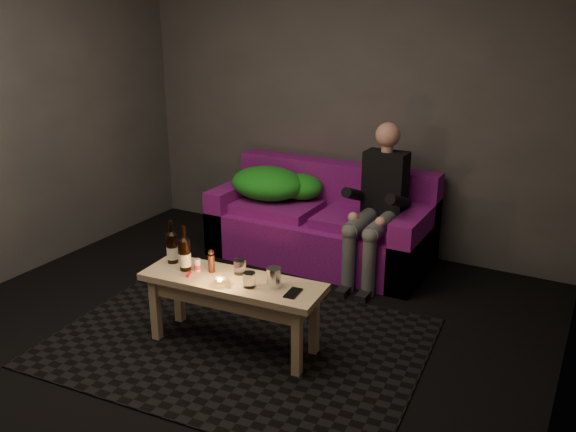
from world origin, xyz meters
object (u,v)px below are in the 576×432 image
object	(u,v)px
coffee_table	(232,291)
beer_bottle_b	(185,254)
person	(378,201)
steel_cup	(274,277)
sofa	(322,226)
beer_bottle_a	(172,247)

from	to	relation	value
coffee_table	beer_bottle_b	xyz separation A→B (m)	(-0.34, -0.03, 0.19)
person	steel_cup	size ratio (longest dim) A/B	10.14
person	coffee_table	xyz separation A→B (m)	(-0.40, -1.45, -0.24)
sofa	steel_cup	xyz separation A→B (m)	(0.42, -1.57, 0.25)
person	coffee_table	size ratio (longest dim) A/B	1.03
sofa	beer_bottle_a	size ratio (longest dim) A/B	6.36
sofa	steel_cup	bearing A→B (deg)	-74.85
beer_bottle_a	beer_bottle_b	bearing A→B (deg)	-20.63
sofa	beer_bottle_b	world-z (taller)	sofa
person	coffee_table	world-z (taller)	person
sofa	beer_bottle_b	size ratio (longest dim) A/B	6.16
steel_cup	beer_bottle_a	bearing A→B (deg)	-179.79
person	steel_cup	distance (m)	1.42
sofa	coffee_table	bearing A→B (deg)	-84.91
sofa	beer_bottle_a	xyz separation A→B (m)	(-0.34, -1.57, 0.30)
sofa	person	world-z (taller)	person
steel_cup	beer_bottle_b	bearing A→B (deg)	-174.66
sofa	coffee_table	world-z (taller)	sofa
steel_cup	person	bearing A→B (deg)	85.30
sofa	person	xyz separation A→B (m)	(0.54, -0.15, 0.35)
beer_bottle_b	coffee_table	bearing A→B (deg)	4.52
coffee_table	beer_bottle_a	bearing A→B (deg)	176.62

